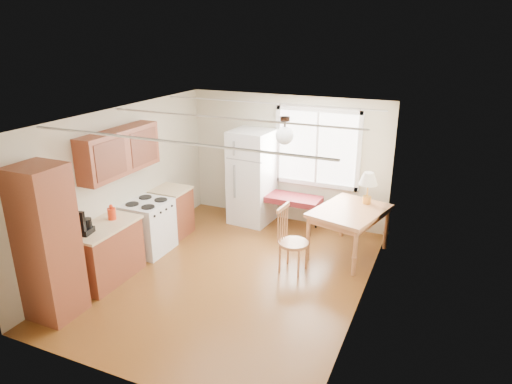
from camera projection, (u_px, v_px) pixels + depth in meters
The scene contains 11 objects.
room_shell at pixel (230, 201), 6.76m from camera, with size 4.60×5.60×2.62m.
kitchen_run at pixel (112, 224), 7.00m from camera, with size 0.65×3.40×2.20m.
window_unit at pixel (317, 148), 8.56m from camera, with size 1.64×0.05×1.51m.
pendant_light at pixel (285, 135), 6.50m from camera, with size 0.26×0.26×0.40m.
refrigerator at pixel (252, 177), 8.92m from camera, with size 0.82×0.82×1.85m.
bench at pixel (284, 199), 8.75m from camera, with size 1.43×0.55×0.65m.
dining_table at pixel (349, 215), 7.62m from camera, with size 1.30×1.53×0.83m.
chair at pixel (288, 234), 7.15m from camera, with size 0.48×0.47×1.08m.
table_lamp at pixel (368, 181), 7.71m from camera, with size 0.32×0.32×0.55m.
coffee_maker at pixel (83, 225), 6.44m from camera, with size 0.23×0.28×0.38m.
kettle at pixel (112, 213), 6.97m from camera, with size 0.13×0.13×0.24m.
Camera 1 is at (2.89, -5.63, 3.66)m, focal length 32.00 mm.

